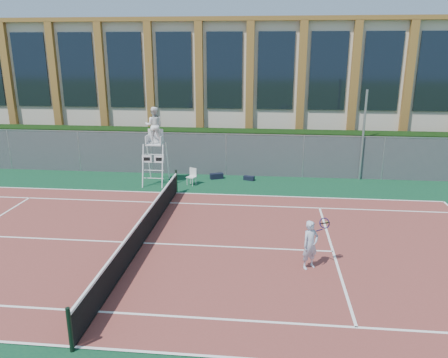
# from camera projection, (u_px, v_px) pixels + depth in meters

# --- Properties ---
(ground) EXTENTS (120.00, 120.00, 0.00)m
(ground) POSITION_uv_depth(u_px,v_px,m) (143.00, 244.00, 14.97)
(ground) COLOR #233814
(apron) EXTENTS (36.00, 20.00, 0.01)m
(apron) POSITION_uv_depth(u_px,v_px,m) (151.00, 232.00, 15.92)
(apron) COLOR #0C3522
(apron) RESTS_ON ground
(tennis_court) EXTENTS (23.77, 10.97, 0.02)m
(tennis_court) POSITION_uv_depth(u_px,v_px,m) (143.00, 243.00, 14.96)
(tennis_court) COLOR brown
(tennis_court) RESTS_ON apron
(tennis_net) EXTENTS (0.10, 11.30, 1.10)m
(tennis_net) POSITION_uv_depth(u_px,v_px,m) (142.00, 229.00, 14.82)
(tennis_net) COLOR black
(tennis_net) RESTS_ON ground
(fence) EXTENTS (40.00, 0.06, 2.20)m
(fence) POSITION_uv_depth(u_px,v_px,m) (188.00, 154.00, 23.05)
(fence) COLOR #595E60
(fence) RESTS_ON ground
(hedge) EXTENTS (40.00, 1.40, 2.20)m
(hedge) POSITION_uv_depth(u_px,v_px,m) (192.00, 149.00, 24.19)
(hedge) COLOR black
(hedge) RESTS_ON ground
(building) EXTENTS (45.00, 10.60, 8.22)m
(building) POSITION_uv_depth(u_px,v_px,m) (211.00, 83.00, 30.91)
(building) COLOR beige
(building) RESTS_ON ground
(steel_pole) EXTENTS (0.12, 0.12, 4.55)m
(steel_pole) POSITION_uv_depth(u_px,v_px,m) (363.00, 136.00, 21.75)
(steel_pole) COLOR #9EA0A5
(steel_pole) RESTS_ON ground
(umpire_chair) EXTENTS (1.07, 1.65, 3.83)m
(umpire_chair) POSITION_uv_depth(u_px,v_px,m) (154.00, 127.00, 21.03)
(umpire_chair) COLOR white
(umpire_chair) RESTS_ON ground
(plastic_chair) EXTENTS (0.50, 0.50, 0.83)m
(plastic_chair) POSITION_uv_depth(u_px,v_px,m) (192.00, 175.00, 21.40)
(plastic_chair) COLOR silver
(plastic_chair) RESTS_ON apron
(sports_bag_near) EXTENTS (0.72, 0.50, 0.28)m
(sports_bag_near) POSITION_uv_depth(u_px,v_px,m) (217.00, 176.00, 22.47)
(sports_bag_near) COLOR black
(sports_bag_near) RESTS_ON apron
(sports_bag_far) EXTENTS (0.59, 0.38, 0.22)m
(sports_bag_far) POSITION_uv_depth(u_px,v_px,m) (249.00, 178.00, 22.22)
(sports_bag_far) COLOR black
(sports_bag_far) RESTS_ON apron
(tennis_player) EXTENTS (0.92, 0.72, 1.54)m
(tennis_player) POSITION_uv_depth(u_px,v_px,m) (310.00, 245.00, 13.06)
(tennis_player) COLOR #B0BED3
(tennis_player) RESTS_ON tennis_court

